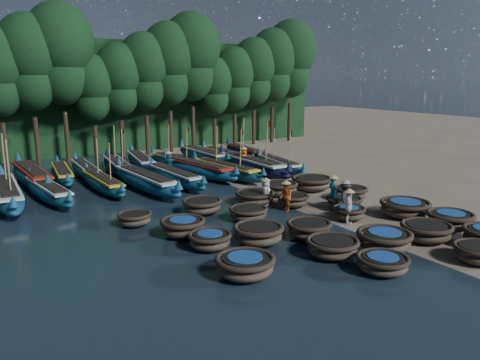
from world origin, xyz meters
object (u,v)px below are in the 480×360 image
coracle_22 (255,197)px  fisherman_4 (349,206)px  coracle_10 (210,240)px  coracle_18 (344,202)px  coracle_24 (312,183)px  fisherman_0 (266,191)px  long_boat_17 (245,152)px  coracle_16 (248,213)px  long_boat_2 (103,183)px  coracle_23 (280,188)px  fisherman_1 (333,191)px  coracle_17 (293,200)px  long_boat_8 (279,164)px  fisherman_6 (244,159)px  coracle_2 (383,263)px  coracle_3 (478,252)px  coracle_7 (384,240)px  coracle_12 (309,229)px  long_boat_4 (174,176)px  coracle_11 (258,233)px  coracle_13 (349,212)px  long_boat_3 (146,181)px  long_boat_5 (198,169)px  long_boat_10 (62,174)px  coracle_14 (405,208)px  coracle_8 (426,231)px  coracle_9 (450,220)px  long_boat_9 (32,176)px  coracle_21 (202,205)px  fisherman_2 (286,196)px  long_boat_14 (176,162)px  coracle_15 (183,226)px  coracle_5 (245,265)px  fisherman_3 (345,197)px  coracle_6 (332,247)px  long_boat_15 (203,155)px  fisherman_5 (169,162)px  long_boat_7 (252,165)px  long_boat_13 (141,161)px  long_boat_12 (118,166)px  long_boat_16 (226,156)px  long_boat_11 (86,170)px  coracle_20 (135,218)px

coracle_22 → fisherman_4: size_ratio=1.36×
coracle_10 → coracle_18: bearing=8.1°
coracle_24 → fisherman_0: fisherman_0 is taller
coracle_24 → fisherman_0: 4.66m
coracle_18 → long_boat_17: 16.81m
coracle_16 → long_boat_2: 10.68m
coracle_24 → coracle_23: bearing=178.4°
fisherman_0 → fisherman_1: bearing=-129.1°
coracle_17 → fisherman_1: fisherman_1 is taller
long_boat_8 → fisherman_6: size_ratio=3.72×
coracle_2 → coracle_3: 4.02m
coracle_7 → fisherman_1: (2.53, 5.66, 0.48)m
coracle_12 → long_boat_4: long_boat_4 is taller
coracle_11 → coracle_13: (5.66, 0.37, -0.09)m
coracle_16 → long_boat_3: 8.72m
coracle_2 → coracle_24: coracle_24 is taller
coracle_7 → fisherman_0: bearing=91.1°
long_boat_5 → long_boat_10: (-8.26, 3.80, -0.08)m
coracle_16 → coracle_24: size_ratio=0.83×
long_boat_8 → long_boat_17: 6.34m
coracle_14 → coracle_23: 7.29m
coracle_18 → coracle_8: bearing=-95.5°
coracle_9 → long_boat_9: (-14.74, 19.94, 0.14)m
coracle_2 → coracle_3: (3.80, -1.29, 0.03)m
coracle_3 → coracle_21: coracle_21 is taller
coracle_8 → fisherman_2: 7.17m
long_boat_14 → fisherman_0: long_boat_14 is taller
coracle_10 → coracle_16: 4.19m
coracle_12 → coracle_18: (4.59, 2.51, -0.07)m
coracle_13 → coracle_15: bearing=164.5°
coracle_13 → coracle_17: size_ratio=0.92×
coracle_5 → fisherman_3: fisherman_3 is taller
coracle_6 → fisherman_0: 7.60m
coracle_16 → long_boat_15: long_boat_15 is taller
coracle_6 → fisherman_6: fisherman_6 is taller
fisherman_5 → fisherman_6: 5.47m
coracle_3 → long_boat_7: (1.91, 18.26, 0.22)m
coracle_7 → coracle_9: size_ratio=0.98×
long_boat_4 → long_boat_13: 6.36m
long_boat_5 → long_boat_12: size_ratio=1.06×
coracle_12 → coracle_17: coracle_12 is taller
coracle_8 → long_boat_5: (-2.30, 16.73, 0.12)m
long_boat_5 → fisherman_3: size_ratio=4.43×
coracle_5 → coracle_11: bearing=47.2°
long_boat_16 → long_boat_11: bearing=176.1°
coracle_3 → long_boat_14: bearing=94.9°
coracle_2 → fisherman_4: 5.69m
coracle_15 → long_boat_12: long_boat_12 is taller
long_boat_10 → long_boat_13: long_boat_13 is taller
coracle_2 → coracle_20: size_ratio=1.17×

